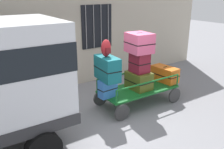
# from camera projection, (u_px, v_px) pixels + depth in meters

# --- Properties ---
(ground_plane) EXTENTS (40.00, 40.00, 0.00)m
(ground_plane) POSITION_uv_depth(u_px,v_px,m) (112.00, 112.00, 6.87)
(ground_plane) COLOR gray
(building_wall) EXTENTS (12.00, 0.38, 5.00)m
(building_wall) POSITION_uv_depth(u_px,v_px,m) (68.00, 13.00, 8.13)
(building_wall) COLOR #BCB29E
(building_wall) RESTS_ON ground
(luggage_cart) EXTENTS (2.39, 1.14, 0.50)m
(luggage_cart) POSITION_uv_depth(u_px,v_px,m) (138.00, 91.00, 7.24)
(luggage_cart) COLOR #146023
(luggage_cart) RESTS_ON ground
(cart_railing) EXTENTS (2.26, 1.00, 0.37)m
(cart_railing) POSITION_uv_depth(u_px,v_px,m) (139.00, 78.00, 7.11)
(cart_railing) COLOR #146023
(cart_railing) RESTS_ON luggage_cart
(suitcase_left_bottom) EXTENTS (0.51, 0.32, 0.49)m
(suitcase_left_bottom) POSITION_uv_depth(u_px,v_px,m) (108.00, 88.00, 6.57)
(suitcase_left_bottom) COLOR #3372C6
(suitcase_left_bottom) RESTS_ON luggage_cart
(suitcase_left_middle) EXTENTS (0.47, 0.83, 0.63)m
(suitcase_left_middle) POSITION_uv_depth(u_px,v_px,m) (107.00, 68.00, 6.39)
(suitcase_left_middle) COLOR #0F5960
(suitcase_left_middle) RESTS_ON suitcase_left_bottom
(suitcase_midleft_bottom) EXTENTS (0.56, 0.72, 0.51)m
(suitcase_midleft_bottom) POSITION_uv_depth(u_px,v_px,m) (139.00, 80.00, 7.12)
(suitcase_midleft_bottom) COLOR #4C5119
(suitcase_midleft_bottom) RESTS_ON luggage_cart
(suitcase_midleft_middle) EXTENTS (0.44, 0.49, 0.57)m
(suitcase_midleft_middle) POSITION_uv_depth(u_px,v_px,m) (139.00, 62.00, 6.95)
(suitcase_midleft_middle) COLOR maroon
(suitcase_midleft_middle) RESTS_ON suitcase_midleft_bottom
(suitcase_midleft_top) EXTENTS (0.66, 0.75, 0.55)m
(suitcase_midleft_top) POSITION_uv_depth(u_px,v_px,m) (139.00, 43.00, 6.80)
(suitcase_midleft_top) COLOR #CC4C72
(suitcase_midleft_top) RESTS_ON suitcase_midleft_middle
(suitcase_center_bottom) EXTENTS (0.51, 0.88, 0.47)m
(suitcase_center_bottom) POSITION_uv_depth(u_px,v_px,m) (165.00, 74.00, 7.71)
(suitcase_center_bottom) COLOR orange
(suitcase_center_bottom) RESTS_ON luggage_cart
(backpack) EXTENTS (0.27, 0.22, 0.44)m
(backpack) POSITION_uv_depth(u_px,v_px,m) (106.00, 48.00, 6.21)
(backpack) COLOR maroon
(backpack) RESTS_ON suitcase_left_middle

